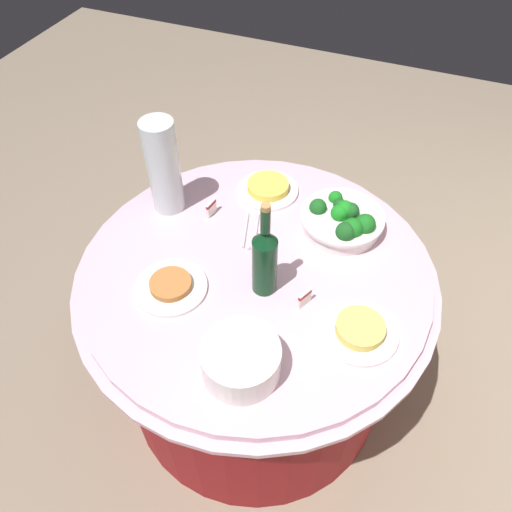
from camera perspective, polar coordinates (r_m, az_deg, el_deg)
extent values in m
plane|color=gray|center=(2.18, 0.00, -14.02)|extent=(6.00, 6.00, 0.00)
cylinder|color=maroon|center=(1.88, 0.00, -9.09)|extent=(1.01, 1.01, 0.69)
cylinder|color=#E0B2C6|center=(1.60, 0.00, -2.16)|extent=(1.16, 1.16, 0.02)
cylinder|color=#E0B2C6|center=(1.58, 0.00, -1.58)|extent=(1.10, 1.10, 0.03)
cylinder|color=white|center=(1.69, 9.75, 3.76)|extent=(0.26, 0.26, 0.05)
cylinder|color=white|center=(1.67, 9.88, 4.52)|extent=(0.28, 0.28, 0.01)
sphere|color=#19601E|center=(1.66, 10.07, 5.00)|extent=(0.05, 0.05, 0.05)
sphere|color=#19541E|center=(1.59, 10.23, 2.77)|extent=(0.06, 0.06, 0.06)
sphere|color=#19521E|center=(1.69, 9.60, 5.76)|extent=(0.05, 0.05, 0.05)
sphere|color=#19801E|center=(1.60, 10.61, 3.16)|extent=(0.06, 0.06, 0.06)
sphere|color=#19841E|center=(1.66, 10.14, 5.27)|extent=(0.06, 0.06, 0.06)
sphere|color=#19591E|center=(1.67, 7.13, 5.58)|extent=(0.06, 0.06, 0.06)
sphere|color=#19821E|center=(1.65, 9.58, 4.89)|extent=(0.06, 0.06, 0.06)
sphere|color=#19561E|center=(1.66, 10.84, 5.11)|extent=(0.06, 0.06, 0.06)
sphere|color=#196A1E|center=(1.63, 12.43, 3.60)|extent=(0.07, 0.07, 0.07)
sphere|color=#19711E|center=(1.61, 11.04, 3.17)|extent=(0.07, 0.07, 0.07)
sphere|color=#197A1E|center=(1.71, 9.11, 6.61)|extent=(0.05, 0.05, 0.05)
cylinder|color=white|center=(1.35, -1.71, -12.84)|extent=(0.21, 0.21, 0.01)
cylinder|color=white|center=(1.34, -1.72, -12.63)|extent=(0.21, 0.21, 0.01)
cylinder|color=white|center=(1.34, -1.73, -12.42)|extent=(0.21, 0.21, 0.01)
cylinder|color=white|center=(1.33, -1.74, -12.21)|extent=(0.21, 0.21, 0.01)
cylinder|color=white|center=(1.32, -1.75, -11.99)|extent=(0.21, 0.21, 0.01)
cylinder|color=white|center=(1.31, -1.76, -11.77)|extent=(0.21, 0.21, 0.01)
cylinder|color=white|center=(1.30, -1.77, -11.55)|extent=(0.21, 0.21, 0.01)
cylinder|color=white|center=(1.29, -1.78, -11.33)|extent=(0.21, 0.21, 0.01)
cylinder|color=white|center=(1.28, -1.79, -11.10)|extent=(0.21, 0.21, 0.01)
cylinder|color=white|center=(1.28, -1.80, -10.87)|extent=(0.21, 0.21, 0.01)
cylinder|color=#0E371C|center=(1.44, 0.99, -1.11)|extent=(0.07, 0.07, 0.20)
cone|color=#0E371C|center=(1.35, 1.05, 2.22)|extent=(0.07, 0.07, 0.04)
cylinder|color=#0E371C|center=(1.31, 1.09, 4.06)|extent=(0.03, 0.03, 0.08)
cylinder|color=#B2844C|center=(1.27, 1.12, 5.61)|extent=(0.03, 0.03, 0.02)
cylinder|color=silver|center=(1.69, -10.60, 10.02)|extent=(0.11, 0.11, 0.34)
sphere|color=#E5B26B|center=(1.75, -10.35, 6.28)|extent=(0.06, 0.06, 0.06)
sphere|color=#E5B26B|center=(1.77, -9.34, 6.78)|extent=(0.06, 0.06, 0.06)
sphere|color=#E5B26B|center=(1.78, -10.37, 7.05)|extent=(0.06, 0.06, 0.06)
sphere|color=#72C64C|center=(1.72, -10.19, 7.58)|extent=(0.06, 0.06, 0.06)
sphere|color=#72C64C|center=(1.74, -9.69, 8.33)|extent=(0.06, 0.06, 0.06)
sphere|color=#72C64C|center=(1.74, -10.88, 8.14)|extent=(0.06, 0.06, 0.06)
sphere|color=red|center=(1.69, -10.04, 9.10)|extent=(0.06, 0.06, 0.06)
sphere|color=red|center=(1.71, -10.25, 9.83)|extent=(0.06, 0.06, 0.06)
sphere|color=red|center=(1.70, -11.19, 9.24)|extent=(0.06, 0.06, 0.06)
cylinder|color=silver|center=(1.67, -1.19, 2.98)|extent=(0.16, 0.05, 0.01)
cylinder|color=silver|center=(1.67, 0.04, 2.90)|extent=(0.16, 0.05, 0.01)
sphere|color=silver|center=(1.61, -0.86, 0.94)|extent=(0.01, 0.01, 0.01)
cylinder|color=white|center=(1.82, 1.37, 7.54)|extent=(0.22, 0.22, 0.01)
cylinder|color=#F2D14C|center=(1.81, 1.38, 8.02)|extent=(0.15, 0.15, 0.03)
cylinder|color=white|center=(1.53, -9.71, -3.57)|extent=(0.22, 0.22, 0.01)
cylinder|color=#B77038|center=(1.51, -9.79, -3.19)|extent=(0.13, 0.13, 0.02)
cylinder|color=white|center=(1.44, 11.77, -8.57)|extent=(0.22, 0.22, 0.01)
cylinder|color=#EACC60|center=(1.42, 11.90, -8.11)|extent=(0.14, 0.14, 0.03)
cube|color=white|center=(1.72, -5.14, 5.50)|extent=(0.05, 0.02, 0.05)
cube|color=maroon|center=(1.71, -5.18, 5.94)|extent=(0.05, 0.02, 0.01)
cube|color=white|center=(1.46, 5.61, -4.88)|extent=(0.05, 0.03, 0.05)
cube|color=maroon|center=(1.45, 5.66, -4.46)|extent=(0.05, 0.03, 0.01)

